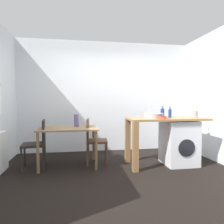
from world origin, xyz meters
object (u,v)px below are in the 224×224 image
Objects in this scene: chair_person_seat at (38,141)px; bottle_tall_green at (162,112)px; dining_table at (68,132)px; utensil_crock at (195,114)px; chair_opposite at (93,138)px; vase at (76,121)px; bottle_squat_brown at (170,112)px; washing_machine at (179,142)px; mixing_bowl at (161,117)px.

chair_person_seat is 2.50m from bottle_tall_green.
utensil_crock reaches higher than dining_table.
chair_opposite is 0.48m from vase.
utensil_crock is (2.03, -0.24, 0.48)m from chair_opposite.
chair_opposite is 4.18× the size of bottle_tall_green.
bottle_tall_green is 0.20m from bottle_squat_brown.
washing_machine is 3.98× the size of bottle_squat_brown.
dining_table is 1.22× the size of chair_person_seat.
bottle_tall_green is at bearing 162.51° from utensil_crock.
utensil_crock reaches higher than bottle_squat_brown.
chair_person_seat is 3.09m from utensil_crock.
bottle_squat_brown is 0.90× the size of vase.
bottle_squat_brown is (2.52, -0.08, 0.51)m from chair_person_seat.
mixing_bowl is at bearing -156.43° from washing_machine.
chair_person_seat is at bearing 177.01° from washing_machine.
bottle_squat_brown reaches higher than chair_person_seat.
chair_opposite is 3.75× the size of vase.
bottle_squat_brown is at bearing 86.37° from chair_opposite.
washing_machine is at bearing 23.57° from mixing_bowl.
bottle_squat_brown is 1.15× the size of mixing_bowl.
dining_table is 5.10× the size of bottle_tall_green.
bottle_squat_brown is 1.85m from vase.
chair_person_seat is 4.17× the size of bottle_squat_brown.
bottle_squat_brown is 0.53m from utensil_crock.
bottle_squat_brown is (1.50, -0.23, 0.51)m from chair_opposite.
chair_opposite is at bearing 171.25° from bottle_squat_brown.
dining_table is at bearing 174.97° from bottle_squat_brown.
bottle_squat_brown reaches higher than washing_machine.
mixing_bowl reaches higher than chair_person_seat.
washing_machine is at bearing -98.90° from chair_person_seat.
utensil_crock is at bearing 16.94° from mixing_bowl.
bottle_tall_green is 1.14× the size of mixing_bowl.
dining_table is 2.02m from bottle_squat_brown.
bottle_squat_brown is at bearing 179.29° from utensil_crock.
bottle_tall_green is (2.44, 0.10, 0.51)m from chair_person_seat.
mixing_bowl is at bearing -163.06° from utensil_crock.
bottle_tall_green is at bearing -2.89° from vase.
mixing_bowl is (2.23, -0.34, 0.44)m from chair_person_seat.
vase is (-2.36, 0.28, -0.13)m from utensil_crock.
vase is (-1.53, 0.53, -0.09)m from mixing_bowl.
chair_person_seat is at bearing -170.40° from dining_table.
mixing_bowl is (-0.45, -0.20, 0.52)m from washing_machine.
vase is at bearing 33.69° from dining_table.
chair_opposite is at bearing 178.20° from bottle_tall_green.
mixing_bowl is at bearing -104.53° from chair_person_seat.
bottle_tall_green is (1.90, 0.01, 0.37)m from dining_table.
dining_table is 5.84× the size of mixing_bowl.
mixing_bowl reaches higher than dining_table.
vase is at bearing 160.94° from mixing_bowl.
chair_person_seat reaches higher than dining_table.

